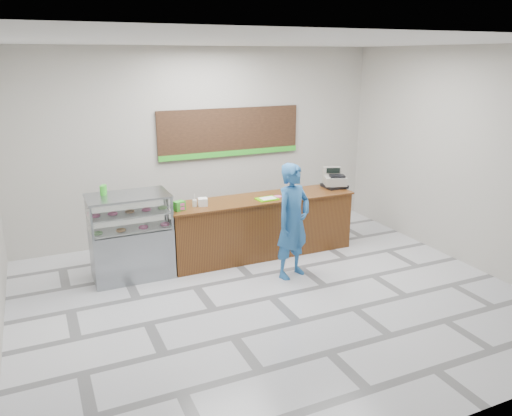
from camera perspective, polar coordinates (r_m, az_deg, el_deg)
name	(u,v)px	position (r m, az deg, el deg)	size (l,w,h in m)	color
floor	(272,297)	(7.30, 1.82, -10.16)	(7.00, 7.00, 0.00)	silver
back_wall	(202,144)	(9.41, -6.19, 7.25)	(7.00, 7.00, 0.00)	#B7B3A8
ceiling	(274,41)	(6.49, 2.13, 18.49)	(7.00, 7.00, 0.00)	silver
sales_counter	(261,226)	(8.60, 0.61, -2.09)	(3.26, 0.76, 1.03)	brown
display_case	(131,236)	(7.93, -14.13, -3.11)	(1.22, 0.72, 1.33)	gray
menu_board	(230,133)	(9.53, -2.97, 8.56)	(2.80, 0.06, 0.90)	black
cash_register	(334,180)	(9.19, 8.94, 3.18)	(0.49, 0.50, 0.36)	black
card_terminal	(298,192)	(8.72, 4.84, 1.80)	(0.09, 0.17, 0.04)	black
serving_tray	(267,199)	(8.34, 1.26, 1.05)	(0.36, 0.27, 0.02)	#5DDA00
napkin_box	(203,202)	(8.01, -6.11, 0.69)	(0.14, 0.14, 0.12)	white
straw_cup	(195,203)	(7.99, -7.02, 0.55)	(0.07, 0.07, 0.11)	silver
promo_box	(179,206)	(7.81, -8.76, 0.25)	(0.17, 0.11, 0.15)	green
donut_decal	(278,196)	(8.52, 2.50, 1.34)	(0.14, 0.14, 0.00)	#ED5A9B
green_cup_left	(103,190)	(7.80, -17.09, 1.93)	(0.09, 0.09, 0.14)	green
green_cup_right	(104,189)	(7.91, -16.98, 2.10)	(0.08, 0.08, 0.13)	green
customer	(293,221)	(7.67, 4.25, -1.51)	(0.66, 0.43, 1.80)	#2763A3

